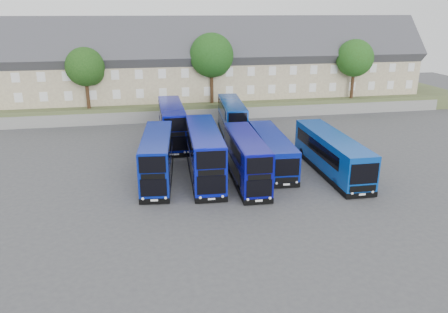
# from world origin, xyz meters

# --- Properties ---
(ground) EXTENTS (120.00, 120.00, 0.00)m
(ground) POSITION_xyz_m (0.00, 0.00, 0.00)
(ground) COLOR #414146
(ground) RESTS_ON ground
(retaining_wall) EXTENTS (70.00, 0.40, 1.50)m
(retaining_wall) POSITION_xyz_m (0.00, 24.00, 0.75)
(retaining_wall) COLOR slate
(retaining_wall) RESTS_ON ground
(earth_bank) EXTENTS (80.00, 20.00, 2.00)m
(earth_bank) POSITION_xyz_m (0.00, 34.00, 1.00)
(earth_bank) COLOR #4C5731
(earth_bank) RESTS_ON ground
(terrace_row) EXTENTS (60.00, 10.40, 11.20)m
(terrace_row) POSITION_xyz_m (3.00, 30.00, 6.60)
(terrace_row) COLOR tan
(terrace_row) RESTS_ON earth_bank
(dd_front_left) EXTENTS (3.35, 10.27, 4.01)m
(dd_front_left) POSITION_xyz_m (-6.33, 3.39, 1.97)
(dd_front_left) COLOR #071C91
(dd_front_left) RESTS_ON ground
(dd_front_mid) EXTENTS (3.08, 11.10, 4.36)m
(dd_front_mid) POSITION_xyz_m (-2.30, 3.29, 2.14)
(dd_front_mid) COLOR #08119C
(dd_front_mid) RESTS_ON ground
(dd_front_right) EXTENTS (2.66, 10.05, 3.96)m
(dd_front_right) POSITION_xyz_m (1.05, 1.82, 1.94)
(dd_front_right) COLOR #070884
(dd_front_right) RESTS_ON ground
(dd_rear_left) EXTENTS (2.53, 10.68, 4.23)m
(dd_rear_left) POSITION_xyz_m (-4.25, 14.35, 2.08)
(dd_rear_left) COLOR #070E88
(dd_rear_left) RESTS_ON ground
(dd_rear_right) EXTENTS (3.13, 10.22, 4.00)m
(dd_rear_right) POSITION_xyz_m (2.77, 15.98, 1.96)
(dd_rear_right) COLOR navy
(dd_rear_right) RESTS_ON ground
(coach_east_a) EXTENTS (3.00, 11.24, 3.04)m
(coach_east_a) POSITION_xyz_m (4.26, 5.07, 1.49)
(coach_east_a) COLOR #081A96
(coach_east_a) RESTS_ON ground
(coach_east_b) EXTENTS (2.78, 12.43, 3.39)m
(coach_east_b) POSITION_xyz_m (9.13, 2.66, 1.66)
(coach_east_b) COLOR #083EA3
(coach_east_b) RESTS_ON ground
(tree_west) EXTENTS (4.80, 4.80, 7.65)m
(tree_west) POSITION_xyz_m (-13.85, 25.10, 7.05)
(tree_west) COLOR #382314
(tree_west) RESTS_ON earth_bank
(tree_mid) EXTENTS (5.76, 5.76, 9.18)m
(tree_mid) POSITION_xyz_m (2.15, 25.60, 8.07)
(tree_mid) COLOR #382314
(tree_mid) RESTS_ON earth_bank
(tree_east) EXTENTS (5.12, 5.12, 8.16)m
(tree_east) POSITION_xyz_m (22.15, 25.10, 7.39)
(tree_east) COLOR #382314
(tree_east) RESTS_ON earth_bank
(tree_far) EXTENTS (5.44, 5.44, 8.67)m
(tree_far) POSITION_xyz_m (28.15, 32.10, 7.73)
(tree_far) COLOR #382314
(tree_far) RESTS_ON earth_bank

